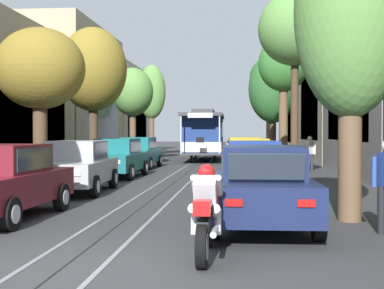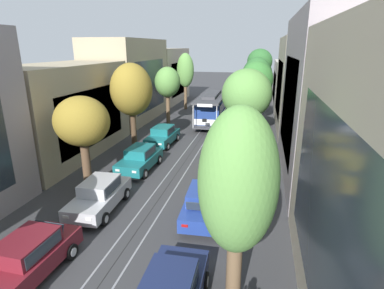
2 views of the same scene
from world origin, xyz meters
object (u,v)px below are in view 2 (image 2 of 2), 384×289
object	(u,v)px
street_tree_kerb_right_mid	(256,82)
cable_car_trolley	(212,108)
street_tree_kerb_left_mid	(131,90)
pedestrian_on_left_pavement	(264,148)
street_tree_kerb_right_second	(247,95)
street_tree_kerb_right_fourth	(257,80)
street_tree_kerb_right_near	(238,185)
street_tree_kerb_right_far	(260,62)
parked_car_teal_fourth_left	(163,136)
parked_car_blue_second_right	(204,202)
parked_car_maroon_near_left	(26,259)
parked_car_yellow_mid_right	(220,162)
street_tree_kerb_left_second	(82,122)
parked_car_silver_second_left	(100,195)
street_tree_kerb_left_fourth	(167,83)
parked_car_teal_mid_left	(140,158)
parked_car_yellow_fourth_right	(226,139)
street_tree_kerb_left_far	(185,71)

from	to	relation	value
street_tree_kerb_right_mid	cable_car_trolley	bearing A→B (deg)	124.32
street_tree_kerb_left_mid	cable_car_trolley	size ratio (longest dim) A/B	0.75
street_tree_kerb_left_mid	pedestrian_on_left_pavement	bearing A→B (deg)	-1.95
street_tree_kerb_right_second	street_tree_kerb_right_fourth	xyz separation A→B (m)	(0.20, 16.70, -0.84)
street_tree_kerb_right_near	street_tree_kerb_right_far	xyz separation A→B (m)	(0.02, 32.57, 1.86)
street_tree_kerb_right_second	street_tree_kerb_right_near	bearing A→B (deg)	-88.16
street_tree_kerb_right_mid	cable_car_trolley	distance (m)	9.07
street_tree_kerb_right_near	street_tree_kerb_right_fourth	xyz separation A→B (m)	(-0.09, 25.45, 0.44)
parked_car_teal_fourth_left	street_tree_kerb_right_far	xyz separation A→B (m)	(7.51, 16.48, 5.34)
street_tree_kerb_right_mid	pedestrian_on_left_pavement	world-z (taller)	street_tree_kerb_right_mid
street_tree_kerb_right_second	street_tree_kerb_right_mid	xyz separation A→B (m)	(0.30, 9.14, -0.24)
street_tree_kerb_right_far	street_tree_kerb_right_near	bearing A→B (deg)	-90.04
street_tree_kerb_right_mid	parked_car_blue_second_right	bearing A→B (deg)	-98.53
parked_car_maroon_near_left	pedestrian_on_left_pavement	xyz separation A→B (m)	(8.28, 14.34, 0.14)
parked_car_yellow_mid_right	street_tree_kerb_left_second	bearing A→B (deg)	-152.66
parked_car_silver_second_left	street_tree_kerb_left_mid	size ratio (longest dim) A/B	0.64
parked_car_maroon_near_left	street_tree_kerb_left_fourth	distance (m)	24.33
street_tree_kerb_right_fourth	cable_car_trolley	size ratio (longest dim) A/B	0.77
parked_car_teal_fourth_left	parked_car_teal_mid_left	bearing A→B (deg)	-87.84
parked_car_maroon_near_left	parked_car_blue_second_right	bearing A→B (deg)	45.32
parked_car_silver_second_left	parked_car_blue_second_right	xyz separation A→B (m)	(5.37, 0.39, 0.00)
parked_car_teal_mid_left	parked_car_yellow_mid_right	world-z (taller)	same
parked_car_yellow_mid_right	parked_car_maroon_near_left	bearing A→B (deg)	-116.24
parked_car_teal_fourth_left	cable_car_trolley	size ratio (longest dim) A/B	0.48
parked_car_silver_second_left	street_tree_kerb_left_fourth	world-z (taller)	street_tree_kerb_left_fourth
parked_car_yellow_fourth_right	street_tree_kerb_right_fourth	distance (m)	10.25
parked_car_teal_mid_left	street_tree_kerb_right_far	size ratio (longest dim) A/B	0.56
parked_car_teal_fourth_left	street_tree_kerb_right_mid	distance (m)	8.94
street_tree_kerb_left_far	pedestrian_on_left_pavement	size ratio (longest dim) A/B	4.38
street_tree_kerb_right_fourth	cable_car_trolley	world-z (taller)	street_tree_kerb_right_fourth
parked_car_blue_second_right	parked_car_teal_mid_left	bearing A→B (deg)	136.05
street_tree_kerb_left_second	street_tree_kerb_left_far	bearing A→B (deg)	90.35
street_tree_kerb_left_far	cable_car_trolley	distance (m)	9.33
parked_car_silver_second_left	parked_car_teal_mid_left	bearing A→B (deg)	90.11
pedestrian_on_left_pavement	cable_car_trolley	bearing A→B (deg)	117.43
street_tree_kerb_right_near	cable_car_trolley	distance (m)	25.32
parked_car_yellow_fourth_right	pedestrian_on_left_pavement	size ratio (longest dim) A/B	2.66
parked_car_yellow_fourth_right	street_tree_kerb_right_near	distance (m)	16.69
street_tree_kerb_left_fourth	street_tree_kerb_left_far	bearing A→B (deg)	90.79
street_tree_kerb_right_near	street_tree_kerb_right_mid	distance (m)	17.92
street_tree_kerb_left_mid	street_tree_kerb_right_fourth	xyz separation A→B (m)	(9.25, 11.12, -0.11)
street_tree_kerb_right_mid	street_tree_kerb_left_second	bearing A→B (deg)	-130.22
parked_car_yellow_fourth_right	street_tree_kerb_right_far	xyz separation A→B (m)	(2.09, 16.39, 5.34)
parked_car_maroon_near_left	street_tree_kerb_right_far	distance (m)	34.17
parked_car_blue_second_right	street_tree_kerb_right_far	world-z (taller)	street_tree_kerb_right_far
street_tree_kerb_left_far	street_tree_kerb_right_second	world-z (taller)	street_tree_kerb_left_far
parked_car_teal_fourth_left	street_tree_kerb_right_mid	size ratio (longest dim) A/B	0.64
parked_car_teal_mid_left	street_tree_kerb_left_mid	size ratio (longest dim) A/B	0.64
street_tree_kerb_left_second	street_tree_kerb_right_mid	distance (m)	14.36
street_tree_kerb_left_fourth	street_tree_kerb_left_far	xyz separation A→B (m)	(-0.12, 8.45, 0.59)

